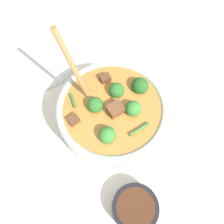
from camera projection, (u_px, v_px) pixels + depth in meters
name	position (u px, v px, depth m)	size (l,w,h in m)	color
ground_plane	(112.00, 122.00, 0.59)	(4.00, 4.00, 0.00)	silver
stew_bowl	(112.00, 113.00, 0.54)	(0.26, 0.26, 0.29)	#B2C6BC
condiment_bowl	(135.00, 208.00, 0.48)	(0.10, 0.10, 0.04)	black
empty_plate	(38.00, 57.00, 0.68)	(0.25, 0.25, 0.02)	white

